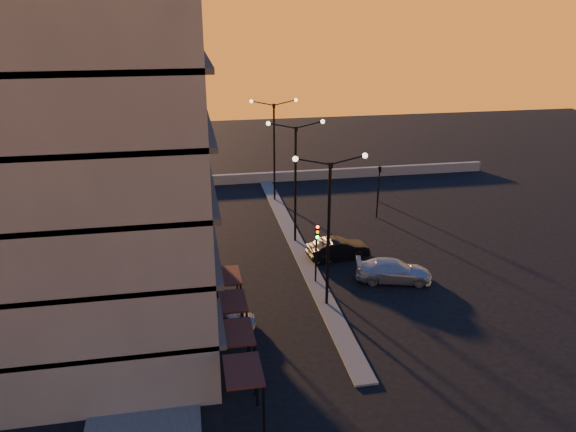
% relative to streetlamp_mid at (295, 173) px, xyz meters
% --- Properties ---
extents(ground, '(120.00, 120.00, 0.00)m').
position_rel_streetlamp_mid_xyz_m(ground, '(0.00, -10.00, -5.59)').
color(ground, black).
rests_on(ground, ground).
extents(sidewalk_west, '(5.00, 40.00, 0.12)m').
position_rel_streetlamp_mid_xyz_m(sidewalk_west, '(-10.50, -6.00, -5.53)').
color(sidewalk_west, '#50504E').
rests_on(sidewalk_west, ground).
extents(median, '(1.20, 36.00, 0.12)m').
position_rel_streetlamp_mid_xyz_m(median, '(0.00, 0.00, -5.53)').
color(median, '#50504E').
rests_on(median, ground).
extents(parapet, '(44.00, 0.50, 1.00)m').
position_rel_streetlamp_mid_xyz_m(parapet, '(2.00, 16.00, -5.09)').
color(parapet, slate).
rests_on(parapet, ground).
extents(building, '(14.35, 17.08, 25.00)m').
position_rel_streetlamp_mid_xyz_m(building, '(-14.00, -9.97, 6.32)').
color(building, slate).
rests_on(building, ground).
extents(streetlamp_near, '(4.32, 0.32, 9.51)m').
position_rel_streetlamp_mid_xyz_m(streetlamp_near, '(0.00, -10.00, 0.00)').
color(streetlamp_near, black).
rests_on(streetlamp_near, ground).
extents(streetlamp_mid, '(4.32, 0.32, 9.51)m').
position_rel_streetlamp_mid_xyz_m(streetlamp_mid, '(0.00, 0.00, 0.00)').
color(streetlamp_mid, black).
rests_on(streetlamp_mid, ground).
extents(streetlamp_far, '(4.32, 0.32, 9.51)m').
position_rel_streetlamp_mid_xyz_m(streetlamp_far, '(0.00, 10.00, 0.00)').
color(streetlamp_far, black).
rests_on(streetlamp_far, ground).
extents(traffic_light_main, '(0.28, 0.44, 4.25)m').
position_rel_streetlamp_mid_xyz_m(traffic_light_main, '(0.00, -7.13, -2.70)').
color(traffic_light_main, black).
rests_on(traffic_light_main, ground).
extents(signal_east_a, '(0.13, 0.16, 3.60)m').
position_rel_streetlamp_mid_xyz_m(signal_east_a, '(8.00, 4.00, -3.66)').
color(signal_east_a, black).
rests_on(signal_east_a, ground).
extents(signal_east_b, '(0.42, 1.99, 3.60)m').
position_rel_streetlamp_mid_xyz_m(signal_east_b, '(9.50, 8.00, -2.49)').
color(signal_east_b, black).
rests_on(signal_east_b, ground).
extents(car_hatchback, '(4.13, 2.31, 1.33)m').
position_rel_streetlamp_mid_xyz_m(car_hatchback, '(-6.50, -11.58, -4.93)').
color(car_hatchback, '#A0A1A7').
rests_on(car_hatchback, ground).
extents(car_sedan, '(4.67, 2.07, 1.49)m').
position_rel_streetlamp_mid_xyz_m(car_sedan, '(2.49, -3.49, -4.85)').
color(car_sedan, black).
rests_on(car_sedan, ground).
extents(car_wagon, '(5.38, 3.24, 1.46)m').
position_rel_streetlamp_mid_xyz_m(car_wagon, '(5.19, -7.65, -4.86)').
color(car_wagon, '#B2B5BB').
rests_on(car_wagon, ground).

